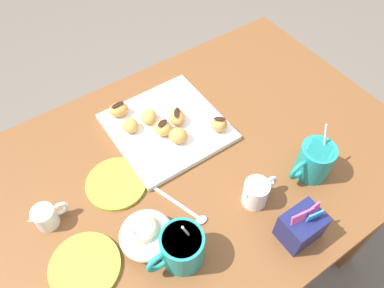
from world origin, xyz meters
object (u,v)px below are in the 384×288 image
Objects in this scene: coffee_mug_teal_left at (314,160)px; beignet_3 at (178,136)px; coffee_mug_teal_right at (181,247)px; saucer_lime_right at (116,183)px; beignet_0 at (163,128)px; chocolate_sauce_pitcher at (46,216)px; beignet_5 at (177,117)px; cream_pitcher_white at (256,192)px; beignet_6 at (130,125)px; pastry_plate_square at (167,127)px; sugar_caddy at (301,226)px; dining_table at (203,183)px; beignet_2 at (149,117)px; ice_cream_bowl at (146,234)px; saucer_lime_left at (85,266)px; beignet_1 at (119,110)px; beignet_4 at (219,124)px.

beignet_3 is (0.23, -0.26, -0.02)m from coffee_mug_teal_left.
coffee_mug_teal_right is at bearing 0.00° from coffee_mug_teal_left.
coffee_mug_teal_right is 0.25m from saucer_lime_right.
beignet_3 is (-0.02, 0.04, 0.00)m from beignet_0.
beignet_5 is at bearing -169.07° from chocolate_sauce_pitcher.
beignet_5 is (-0.41, -0.08, 0.00)m from chocolate_sauce_pitcher.
beignet_6 is at bearing -67.81° from cream_pitcher_white.
cream_pitcher_white is (-0.22, -0.02, -0.01)m from coffee_mug_teal_right.
sugar_caddy reaches higher than pastry_plate_square.
saucer_lime_right reaches higher than dining_table.
pastry_plate_square is 5.77× the size of beignet_2.
dining_table is at bearing -153.96° from ice_cream_bowl.
saucer_lime_left is (0.38, 0.09, 0.14)m from dining_table.
beignet_1 is at bearing -108.54° from ice_cream_bowl.
dining_table is 7.58× the size of coffee_mug_teal_right.
beignet_5 is at bearing -90.34° from dining_table.
cream_pitcher_white is 0.68× the size of saucer_lime_left.
beignet_5 is (-0.05, -0.01, -0.00)m from beignet_0.
sugar_caddy is 0.38m from beignet_3.
saucer_lime_right is 3.07× the size of beignet_0.
dining_table is 21.78× the size of beignet_3.
chocolate_sauce_pitcher is 0.60× the size of saucer_lime_left.
beignet_2 is at bearing -76.32° from cream_pitcher_white.
beignet_6 is (0.31, -0.37, -0.02)m from coffee_mug_teal_left.
coffee_mug_teal_right is 0.32m from chocolate_sauce_pitcher.
dining_table is 0.20m from pastry_plate_square.
beignet_3 is 0.92× the size of beignet_5.
beignet_3 is (0.08, -0.37, -0.01)m from sugar_caddy.
sugar_caddy is 1.92× the size of beignet_1.
coffee_mug_teal_left reaches higher than beignet_4.
dining_table is 0.33m from coffee_mug_teal_left.
beignet_4 is (-0.31, 0.01, 0.03)m from saucer_lime_right.
beignet_2 is (-0.32, -0.27, 0.03)m from saucer_lime_left.
beignet_6 is (0.12, -0.05, -0.00)m from beignet_5.
dining_table is 19.80× the size of beignet_1.
ice_cream_bowl is 0.15m from saucer_lime_left.
coffee_mug_teal_left is 0.18m from sugar_caddy.
coffee_mug_teal_right is 0.95× the size of saucer_lime_right.
beignet_1 is (-0.11, -0.19, 0.03)m from saucer_lime_right.
chocolate_sauce_pitcher is at bearing -27.61° from cream_pitcher_white.
beignet_1 is (0.31, -0.44, -0.02)m from coffee_mug_teal_left.
sugar_caddy is 0.69× the size of saucer_lime_left.
sugar_caddy is 0.45m from saucer_lime_right.
dining_table is at bearing -44.59° from coffee_mug_teal_left.
coffee_mug_teal_left is 3.29× the size of beignet_4.
saucer_lime_right is 3.38× the size of beignet_4.
beignet_2 is at bearing -43.57° from beignet_4.
chocolate_sauce_pitcher is (0.41, -0.05, 0.16)m from dining_table.
saucer_lime_right is 3.01× the size of beignet_3.
chocolate_sauce_pitcher reaches higher than pastry_plate_square.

